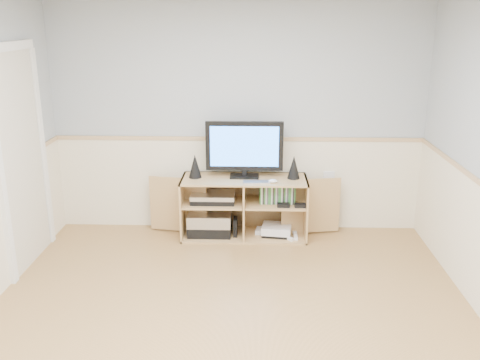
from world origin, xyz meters
The scene contains 11 objects.
room centered at (-0.06, 0.12, 1.22)m, with size 4.04×4.54×2.54m.
media_cabinet centered at (0.07, 2.03, 0.33)m, with size 2.08×0.50×0.65m.
monitor centered at (0.07, 2.02, 0.97)m, with size 0.81×0.18×0.60m.
speaker_left centered at (-0.45, 1.99, 0.78)m, with size 0.14×0.14×0.25m, color black.
speaker_right centered at (0.59, 1.99, 0.77)m, with size 0.13×0.13×0.24m, color black.
keyboard centered at (0.20, 1.83, 0.66)m, with size 0.28×0.11×0.01m, color silver.
mouse centered at (0.37, 1.83, 0.67)m, with size 0.10×0.06×0.04m, color white.
av_components centered at (-0.28, 1.97, 0.22)m, with size 0.53×0.34×0.47m.
game_consoles centered at (0.42, 1.96, 0.07)m, with size 0.46×0.30×0.11m.
game_cases centered at (0.43, 1.95, 0.48)m, with size 0.38×0.14×0.19m, color #3F8C3F.
wall_outlet centered at (1.00, 2.23, 0.60)m, with size 0.12×0.03×0.12m, color white.
Camera 1 is at (0.20, -3.42, 2.29)m, focal length 40.00 mm.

